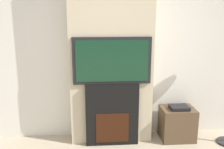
# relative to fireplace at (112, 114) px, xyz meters

# --- Properties ---
(wall_back) EXTENTS (6.00, 0.06, 2.70)m
(wall_back) POSITION_rel_fireplace_xyz_m (0.00, 0.33, 0.91)
(wall_back) COLOR silver
(wall_back) RESTS_ON ground_plane
(chimney_breast) EXTENTS (1.13, 0.30, 2.70)m
(chimney_breast) POSITION_rel_fireplace_xyz_m (0.00, 0.15, 0.91)
(chimney_breast) COLOR beige
(chimney_breast) RESTS_ON ground_plane
(fireplace) EXTENTS (0.73, 0.15, 0.88)m
(fireplace) POSITION_rel_fireplace_xyz_m (0.00, 0.00, 0.00)
(fireplace) COLOR black
(fireplace) RESTS_ON ground_plane
(television) EXTENTS (1.04, 0.07, 0.63)m
(television) POSITION_rel_fireplace_xyz_m (0.00, -0.00, 0.76)
(television) COLOR black
(television) RESTS_ON fireplace
(media_stand) EXTENTS (0.48, 0.37, 0.53)m
(media_stand) POSITION_rel_fireplace_xyz_m (0.96, 0.06, -0.19)
(media_stand) COLOR brown
(media_stand) RESTS_ON ground_plane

